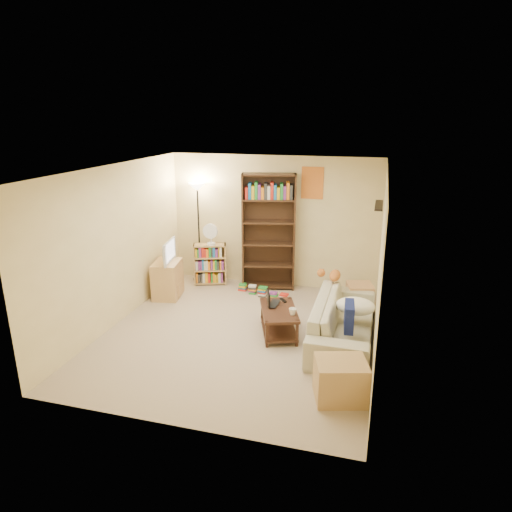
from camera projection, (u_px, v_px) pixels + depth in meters
name	position (u px, v px, depth m)	size (l,w,h in m)	color
room	(238.00, 231.00, 6.51)	(4.50, 4.54, 2.52)	tan
sofa	(343.00, 320.00, 6.72)	(0.86, 2.15, 0.63)	beige
navy_pillow	(349.00, 316.00, 6.18)	(0.41, 0.12, 0.37)	navy
cream_blanket	(355.00, 306.00, 6.66)	(0.58, 0.41, 0.25)	white
tabby_cat	(332.00, 275.00, 7.43)	(0.49, 0.18, 0.17)	#CC6C2B
coffee_table	(279.00, 318.00, 6.91)	(0.79, 1.04, 0.41)	#3D2517
laptop	(277.00, 304.00, 7.00)	(0.23, 0.34, 0.03)	black
laptop_screen	(268.00, 298.00, 6.96)	(0.01, 0.31, 0.20)	white
mug	(293.00, 312.00, 6.66)	(0.13, 0.13, 0.10)	white
tv_remote	(283.00, 300.00, 7.16)	(0.05, 0.16, 0.02)	black
tv_stand	(168.00, 279.00, 8.32)	(0.44, 0.62, 0.67)	tan
television	(166.00, 251.00, 8.16)	(0.21, 0.70, 0.40)	black
tall_bookshelf	(269.00, 229.00, 8.50)	(1.04, 0.54, 2.19)	#3B2716
short_bookshelf	(210.00, 264.00, 8.93)	(0.67, 0.44, 0.81)	tan
desk_fan	(210.00, 233.00, 8.69)	(0.29, 0.16, 0.42)	white
floor_lamp	(198.00, 204.00, 8.78)	(0.33, 0.33, 1.97)	black
side_table	(359.00, 297.00, 7.76)	(0.41, 0.41, 0.47)	tan
end_cabinet	(341.00, 380.00, 5.34)	(0.59, 0.49, 0.49)	tan
book_stacks	(264.00, 293.00, 8.36)	(1.05, 0.52, 0.19)	red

